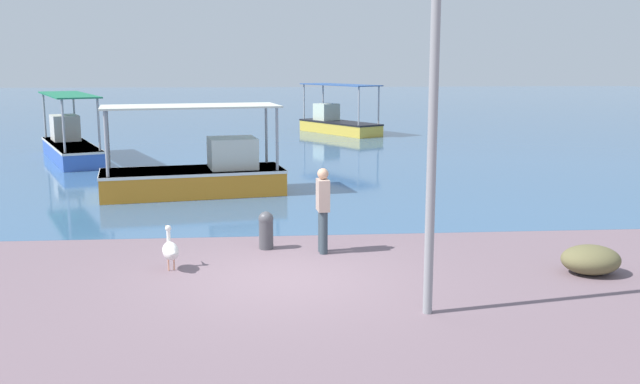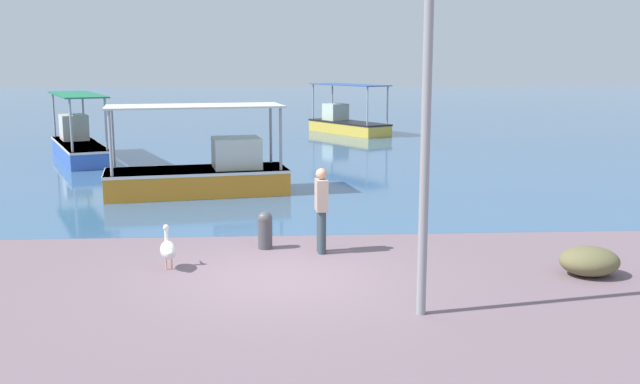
{
  "view_description": "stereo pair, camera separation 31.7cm",
  "coord_description": "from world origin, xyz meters",
  "px_view_note": "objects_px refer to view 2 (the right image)",
  "views": [
    {
      "loc": [
        -0.34,
        -12.03,
        3.74
      ],
      "look_at": [
        0.87,
        2.96,
        0.97
      ],
      "focal_mm": 40.0,
      "sensor_mm": 36.0,
      "label": 1
    },
    {
      "loc": [
        -0.03,
        -12.05,
        3.74
      ],
      "look_at": [
        0.87,
        2.96,
        0.97
      ],
      "focal_mm": 40.0,
      "sensor_mm": 36.0,
      "label": 2
    }
  ],
  "objects_px": {
    "fishing_boat_outer": "(203,172)",
    "pelican": "(168,249)",
    "fishing_boat_far_left": "(347,122)",
    "net_pile": "(589,261)",
    "mooring_bollard": "(265,229)",
    "fisherman_standing": "(321,208)",
    "lamp_post": "(426,106)",
    "fishing_boat_near_right": "(79,143)"
  },
  "relations": [
    {
      "from": "fisherman_standing",
      "to": "fishing_boat_near_right",
      "type": "bearing_deg",
      "value": 120.93
    },
    {
      "from": "pelican",
      "to": "mooring_bollard",
      "type": "height_order",
      "value": "pelican"
    },
    {
      "from": "lamp_post",
      "to": "pelican",
      "type": "bearing_deg",
      "value": 147.9
    },
    {
      "from": "fishing_boat_near_right",
      "to": "lamp_post",
      "type": "height_order",
      "value": "lamp_post"
    },
    {
      "from": "fishing_boat_outer",
      "to": "net_pile",
      "type": "height_order",
      "value": "fishing_boat_outer"
    },
    {
      "from": "fishing_boat_far_left",
      "to": "net_pile",
      "type": "height_order",
      "value": "fishing_boat_far_left"
    },
    {
      "from": "net_pile",
      "to": "fishing_boat_far_left",
      "type": "bearing_deg",
      "value": 94.18
    },
    {
      "from": "fishing_boat_outer",
      "to": "pelican",
      "type": "distance_m",
      "value": 7.51
    },
    {
      "from": "fishing_boat_far_left",
      "to": "pelican",
      "type": "distance_m",
      "value": 25.14
    },
    {
      "from": "pelican",
      "to": "lamp_post",
      "type": "distance_m",
      "value": 5.58
    },
    {
      "from": "lamp_post",
      "to": "mooring_bollard",
      "type": "height_order",
      "value": "lamp_post"
    },
    {
      "from": "fishing_boat_far_left",
      "to": "fisherman_standing",
      "type": "bearing_deg",
      "value": -96.74
    },
    {
      "from": "fishing_boat_outer",
      "to": "fishing_boat_far_left",
      "type": "bearing_deg",
      "value": 71.3
    },
    {
      "from": "pelican",
      "to": "net_pile",
      "type": "bearing_deg",
      "value": -6.37
    },
    {
      "from": "fishing_boat_far_left",
      "to": "mooring_bollard",
      "type": "height_order",
      "value": "fishing_boat_far_left"
    },
    {
      "from": "fisherman_standing",
      "to": "net_pile",
      "type": "xyz_separation_m",
      "value": [
        4.63,
        -1.8,
        -0.65
      ]
    },
    {
      "from": "mooring_bollard",
      "to": "fisherman_standing",
      "type": "relative_size",
      "value": 0.45
    },
    {
      "from": "fishing_boat_near_right",
      "to": "fisherman_standing",
      "type": "relative_size",
      "value": 3.67
    },
    {
      "from": "lamp_post",
      "to": "fishing_boat_outer",
      "type": "bearing_deg",
      "value": 112.84
    },
    {
      "from": "fishing_boat_near_right",
      "to": "fisherman_standing",
      "type": "bearing_deg",
      "value": -59.07
    },
    {
      "from": "fishing_boat_outer",
      "to": "net_pile",
      "type": "xyz_separation_m",
      "value": [
        7.6,
        -8.34,
        -0.37
      ]
    },
    {
      "from": "fishing_boat_outer",
      "to": "pelican",
      "type": "relative_size",
      "value": 6.69
    },
    {
      "from": "net_pile",
      "to": "fisherman_standing",
      "type": "bearing_deg",
      "value": 158.79
    },
    {
      "from": "fishing_boat_outer",
      "to": "mooring_bollard",
      "type": "xyz_separation_m",
      "value": [
        1.85,
        -6.15,
        -0.22
      ]
    },
    {
      "from": "fishing_boat_far_left",
      "to": "mooring_bollard",
      "type": "relative_size",
      "value": 6.95
    },
    {
      "from": "fishing_boat_far_left",
      "to": "net_pile",
      "type": "xyz_separation_m",
      "value": [
        1.85,
        -25.33,
        -0.32
      ]
    },
    {
      "from": "pelican",
      "to": "mooring_bollard",
      "type": "relative_size",
      "value": 1.04
    },
    {
      "from": "fishing_boat_outer",
      "to": "net_pile",
      "type": "relative_size",
      "value": 5.1
    },
    {
      "from": "pelican",
      "to": "net_pile",
      "type": "height_order",
      "value": "pelican"
    },
    {
      "from": "fishing_boat_outer",
      "to": "lamp_post",
      "type": "height_order",
      "value": "lamp_post"
    },
    {
      "from": "fishing_boat_far_left",
      "to": "fishing_boat_near_right",
      "type": "distance_m",
      "value": 14.64
    },
    {
      "from": "fishing_boat_near_right",
      "to": "net_pile",
      "type": "distance_m",
      "value": 20.73
    },
    {
      "from": "net_pile",
      "to": "mooring_bollard",
      "type": "bearing_deg",
      "value": 159.2
    },
    {
      "from": "fishing_boat_near_right",
      "to": "mooring_bollard",
      "type": "bearing_deg",
      "value": -61.85
    },
    {
      "from": "mooring_bollard",
      "to": "fisherman_standing",
      "type": "bearing_deg",
      "value": -19.06
    },
    {
      "from": "lamp_post",
      "to": "net_pile",
      "type": "bearing_deg",
      "value": 27.6
    },
    {
      "from": "lamp_post",
      "to": "net_pile",
      "type": "xyz_separation_m",
      "value": [
        3.36,
        1.75,
        -2.84
      ]
    },
    {
      "from": "lamp_post",
      "to": "mooring_bollard",
      "type": "distance_m",
      "value": 5.34
    },
    {
      "from": "fishing_boat_far_left",
      "to": "lamp_post",
      "type": "bearing_deg",
      "value": -93.18
    },
    {
      "from": "lamp_post",
      "to": "net_pile",
      "type": "height_order",
      "value": "lamp_post"
    },
    {
      "from": "fishing_boat_outer",
      "to": "mooring_bollard",
      "type": "distance_m",
      "value": 6.43
    },
    {
      "from": "fishing_boat_far_left",
      "to": "net_pile",
      "type": "relative_size",
      "value": 5.08
    }
  ]
}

